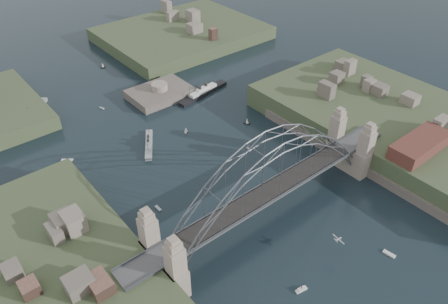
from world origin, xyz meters
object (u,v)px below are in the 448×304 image
at_px(naval_cruiser_near, 149,144).
at_px(naval_cruiser_far, 36,111).
at_px(fort_island, 160,97).
at_px(wharf_shed, 420,145).
at_px(bridge, 271,179).
at_px(ocean_liner, 203,92).

xyz_separation_m(naval_cruiser_near, naval_cruiser_far, (-20.04, 42.21, 0.18)).
xyz_separation_m(fort_island, wharf_shed, (32.00, -84.00, 10.34)).
bearing_deg(naval_cruiser_far, naval_cruiser_near, -64.60).
relative_size(bridge, wharf_shed, 4.20).
relative_size(naval_cruiser_near, ocean_liner, 0.60).
bearing_deg(wharf_shed, naval_cruiser_near, 130.93).
relative_size(wharf_shed, ocean_liner, 0.84).
xyz_separation_m(bridge, ocean_liner, (25.28, 61.12, -11.43)).
bearing_deg(bridge, naval_cruiser_far, 107.57).
bearing_deg(bridge, fort_island, 80.27).
bearing_deg(naval_cruiser_near, ocean_liner, 24.92).
distance_m(naval_cruiser_near, naval_cruiser_far, 46.72).
xyz_separation_m(bridge, naval_cruiser_near, (-7.81, 45.75, -11.60)).
relative_size(fort_island, naval_cruiser_near, 1.55).
bearing_deg(bridge, naval_cruiser_near, 99.68).
relative_size(wharf_shed, naval_cruiser_far, 1.35).
relative_size(bridge, naval_cruiser_near, 5.91).
distance_m(wharf_shed, ocean_liner, 77.96).
bearing_deg(wharf_shed, bridge, 162.35).
relative_size(bridge, ocean_liner, 3.55).
bearing_deg(bridge, wharf_shed, -17.65).
distance_m(wharf_shed, naval_cruiser_near, 79.62).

